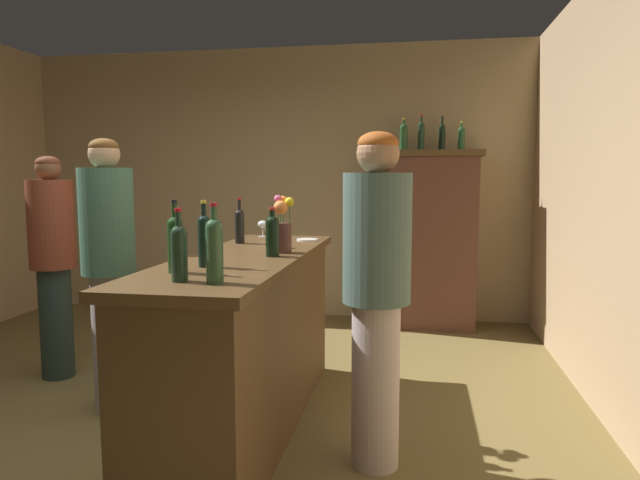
{
  "coord_description": "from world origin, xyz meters",
  "views": [
    {
      "loc": [
        1.53,
        -2.83,
        1.47
      ],
      "look_at": [
        1.01,
        0.1,
        1.13
      ],
      "focal_mm": 31.68,
      "sensor_mm": 36.0,
      "label": 1
    }
  ],
  "objects": [
    {
      "name": "bar_counter",
      "position": [
        0.55,
        0.24,
        0.51
      ],
      "size": [
        0.65,
        2.21,
        1.02
      ],
      "color": "#4F3721",
      "rests_on": "ground"
    },
    {
      "name": "wine_glass_mid",
      "position": [
        0.61,
        0.6,
        1.13
      ],
      "size": [
        0.08,
        0.08,
        0.15
      ],
      "color": "white",
      "rests_on": "bar_counter"
    },
    {
      "name": "patron_by_cabinet",
      "position": [
        -1.07,
        0.8,
        0.89
      ],
      "size": [
        0.32,
        0.32,
        1.61
      ],
      "rotation": [
        0.0,
        0.0,
        -0.22
      ],
      "color": "#26352E",
      "rests_on": "ground"
    },
    {
      "name": "wine_bottle_pinot",
      "position": [
        0.69,
        -0.6,
        1.17
      ],
      "size": [
        0.07,
        0.07,
        0.34
      ],
      "color": "#2E5130",
      "rests_on": "bar_counter"
    },
    {
      "name": "wall_back",
      "position": [
        0.0,
        3.03,
        1.39
      ],
      "size": [
        5.38,
        0.12,
        2.79
      ],
      "primitive_type": "cube",
      "color": "tan",
      "rests_on": "ground"
    },
    {
      "name": "flower_arrangement",
      "position": [
        0.74,
        0.38,
        1.18
      ],
      "size": [
        0.12,
        0.14,
        0.34
      ],
      "color": "#4D2A23",
      "rests_on": "bar_counter"
    },
    {
      "name": "wine_bottle_merlot",
      "position": [
        0.48,
        -0.2,
        1.17
      ],
      "size": [
        0.06,
        0.06,
        0.33
      ],
      "color": "black",
      "rests_on": "bar_counter"
    },
    {
      "name": "display_bottle_midright",
      "position": [
        1.91,
        2.7,
        1.83
      ],
      "size": [
        0.07,
        0.07,
        0.27
      ],
      "color": "#24502B",
      "rests_on": "display_cabinet"
    },
    {
      "name": "display_bottle_left",
      "position": [
        1.37,
        2.7,
        1.86
      ],
      "size": [
        0.08,
        0.08,
        0.31
      ],
      "color": "#274D27",
      "rests_on": "display_cabinet"
    },
    {
      "name": "display_bottle_center",
      "position": [
        1.73,
        2.7,
        1.85
      ],
      "size": [
        0.06,
        0.06,
        0.32
      ],
      "color": "black",
      "rests_on": "display_cabinet"
    },
    {
      "name": "display_cabinet",
      "position": [
        1.64,
        2.7,
        0.89
      ],
      "size": [
        0.94,
        0.47,
        1.71
      ],
      "color": "brown",
      "rests_on": "ground"
    },
    {
      "name": "patron_tall",
      "position": [
        -0.34,
        0.31,
        0.94
      ],
      "size": [
        0.32,
        0.32,
        1.7
      ],
      "rotation": [
        0.0,
        0.0,
        0.27
      ],
      "color": "gray",
      "rests_on": "ground"
    },
    {
      "name": "cheese_plate",
      "position": [
        0.76,
        1.02,
        1.03
      ],
      "size": [
        0.15,
        0.15,
        0.01
      ],
      "primitive_type": "cylinder",
      "color": "white",
      "rests_on": "bar_counter"
    },
    {
      "name": "wine_glass_front",
      "position": [
        0.39,
        1.21,
        1.11
      ],
      "size": [
        0.07,
        0.07,
        0.12
      ],
      "color": "white",
      "rests_on": "bar_counter"
    },
    {
      "name": "floor",
      "position": [
        0.0,
        0.0,
        0.0
      ],
      "size": [
        7.72,
        7.72,
        0.0
      ],
      "primitive_type": "plane",
      "color": "brown",
      "rests_on": "ground"
    },
    {
      "name": "wine_bottle_syrah",
      "position": [
        0.72,
        0.22,
        1.15
      ],
      "size": [
        0.08,
        0.08,
        0.28
      ],
      "color": "black",
      "rests_on": "bar_counter"
    },
    {
      "name": "wine_bottle_chardonnay",
      "position": [
        0.42,
        -0.38,
        1.17
      ],
      "size": [
        0.07,
        0.07,
        0.34
      ],
      "color": "#1C3A19",
      "rests_on": "bar_counter"
    },
    {
      "name": "bartender",
      "position": [
        1.33,
        -0.08,
        0.94
      ],
      "size": [
        0.34,
        0.34,
        1.68
      ],
      "rotation": [
        0.0,
        0.0,
        3.3
      ],
      "color": "#AF9E9B",
      "rests_on": "ground"
    },
    {
      "name": "display_bottle_midleft",
      "position": [
        1.54,
        2.7,
        1.86
      ],
      "size": [
        0.06,
        0.06,
        0.34
      ],
      "color": "#1B331F",
      "rests_on": "display_cabinet"
    },
    {
      "name": "wine_bottle_rose",
      "position": [
        0.53,
        -0.59,
        1.16
      ],
      "size": [
        0.07,
        0.07,
        0.31
      ],
      "color": "#1D3421",
      "rests_on": "bar_counter"
    },
    {
      "name": "wine_bottle_riesling",
      "position": [
        0.35,
        0.79,
        1.15
      ],
      "size": [
        0.06,
        0.06,
        0.31
      ],
      "color": "black",
      "rests_on": "bar_counter"
    }
  ]
}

